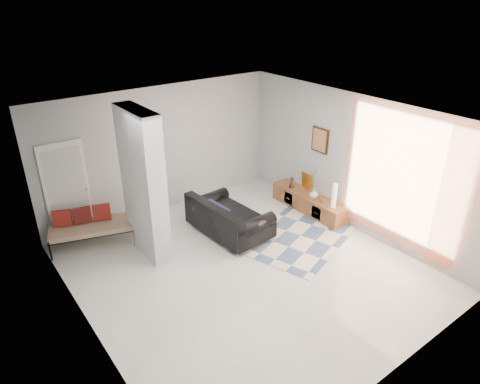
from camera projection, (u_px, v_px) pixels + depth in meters
floor at (245, 269)px, 7.77m from camera, size 6.00×6.00×0.00m
ceiling at (246, 119)px, 6.55m from camera, size 6.00×6.00×0.00m
wall_back at (162, 150)px, 9.32m from camera, size 6.00×0.00×6.00m
wall_front at (402, 292)px, 5.01m from camera, size 6.00×0.00×6.00m
wall_left at (82, 256)px, 5.67m from camera, size 0.00×6.00×6.00m
wall_right at (353, 163)px, 8.65m from camera, size 0.00×6.00×6.00m
partition_column at (143, 185)px, 7.72m from camera, size 0.35×1.20×2.80m
hallway_door at (67, 192)px, 8.32m from camera, size 0.85×0.06×2.04m
curtain at (400, 180)px, 7.76m from camera, size 0.00×2.55×2.55m
wall_art at (320, 140)px, 9.18m from camera, size 0.04×0.45×0.55m
media_console at (309, 202)px, 9.70m from camera, size 0.45×1.97×0.80m
loveseat at (227, 219)px, 8.73m from camera, size 1.15×1.82×0.76m
daybed at (90, 225)px, 8.35m from camera, size 1.70×1.11×0.77m
area_rug at (301, 236)px, 8.78m from camera, size 2.88×2.36×0.01m
cylinder_lamp at (334, 196)px, 8.97m from camera, size 0.10×0.10×0.54m
bronze_figurine at (292, 182)px, 9.92m from camera, size 0.14×0.14×0.26m
vase at (314, 194)px, 9.42m from camera, size 0.22×0.22×0.21m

